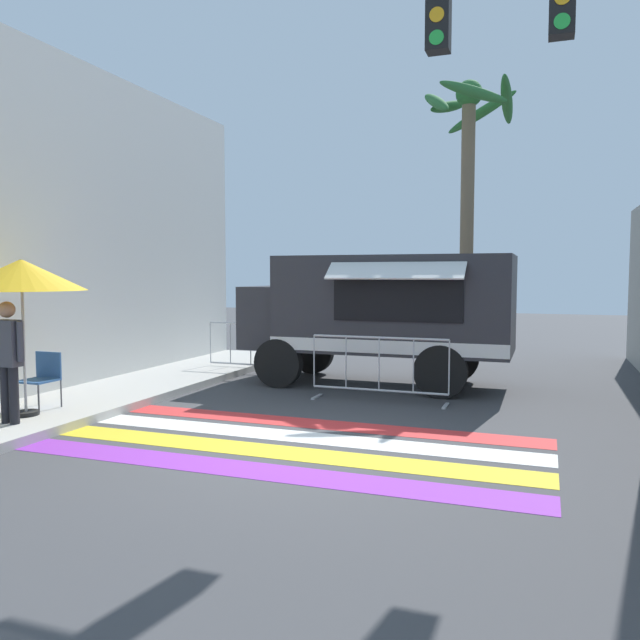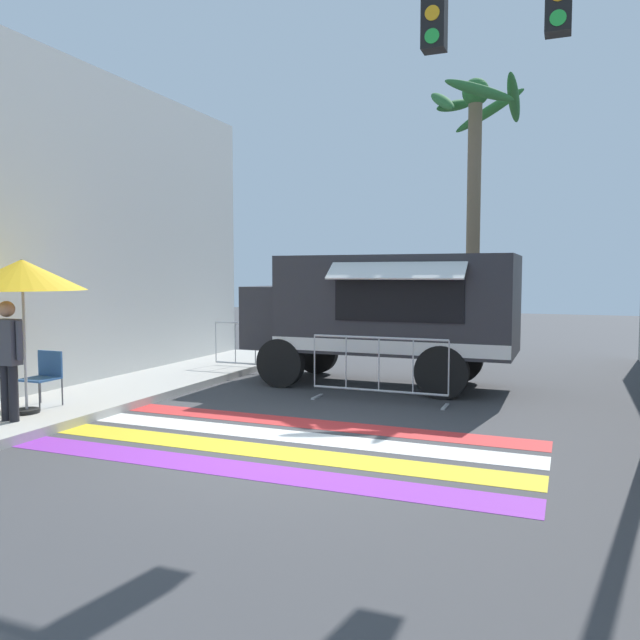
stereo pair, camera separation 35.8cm
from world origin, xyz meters
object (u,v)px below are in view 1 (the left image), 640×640
Objects in this scene: vendor_person at (8,354)px; folding_chair at (43,375)px; palm_tree at (469,164)px; barricade_front at (379,369)px; barricade_side at (251,348)px; traffic_signal_pole at (570,79)px; food_truck at (375,308)px; patio_umbrella at (21,276)px.

folding_chair is at bearing 112.29° from vendor_person.
folding_chair is 9.94m from palm_tree.
barricade_front and barricade_side have the same top height.
barricade_front is (-2.87, 1.44, -4.13)m from traffic_signal_pole.
folding_chair is at bearing -148.53° from barricade_front.
barricade_side is at bearing 59.20° from folding_chair.
traffic_signal_pole is at bearing -6.92° from folding_chair.
palm_tree is at bearing 60.01° from vendor_person.
food_truck reaches higher than folding_chair.
palm_tree is at bearing 78.15° from barricade_front.
patio_umbrella is 1.12× the size of barricade_side.
vendor_person is 10.32m from palm_tree.
patio_umbrella is 5.66m from barricade_side.
traffic_signal_pole is at bearing -28.73° from barricade_side.
vendor_person reaches higher than barricade_front.
vendor_person is at bearing -97.92° from barricade_side.
food_truck is 6.11× the size of folding_chair.
food_truck is at bearing 51.52° from patio_umbrella.
folding_chair is 5.39m from barricade_front.
food_truck is 6.58m from vendor_person.
palm_tree reaches higher than folding_chair.
traffic_signal_pole reaches higher than folding_chair.
palm_tree is (0.92, 4.40, 4.12)m from barricade_front.
folding_chair is (-4.09, -4.44, -0.88)m from food_truck.
patio_umbrella is (-3.93, -4.94, 0.64)m from food_truck.
traffic_signal_pole is 8.31m from barricade_side.
folding_chair is 0.42× the size of barricade_side.
barricade_side is at bearing 172.28° from food_truck.
folding_chair is at bearing -127.42° from palm_tree.
palm_tree reaches higher than barricade_front.
patio_umbrella reaches higher than vendor_person.
vendor_person is 0.83× the size of barricade_side.
folding_chair is (-0.16, 0.50, -1.52)m from patio_umbrella.
food_truck is 0.79× the size of traffic_signal_pole.
patio_umbrella is at bearing -124.81° from palm_tree.
traffic_signal_pole is 2.77× the size of barricade_front.
barricade_side reaches higher than folding_chair.
food_truck reaches higher than vendor_person.
barricade_front is 6.10m from palm_tree.
palm_tree is at bearing 55.19° from patio_umbrella.
patio_umbrella is 2.67× the size of folding_chair.
barricade_front is (4.44, 3.31, -1.60)m from patio_umbrella.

